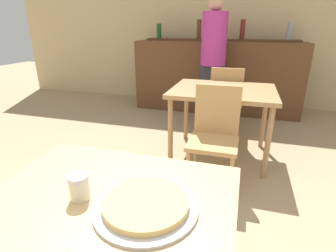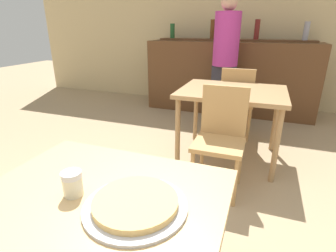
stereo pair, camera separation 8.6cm
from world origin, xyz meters
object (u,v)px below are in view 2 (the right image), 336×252
Objects in this scene: person_standing at (225,57)px; chair_far_side_back at (237,98)px; pizza_tray at (135,204)px; cheese_shaker at (72,183)px; chair_far_side_front at (221,133)px.

chair_far_side_back is at bearing -63.34° from person_standing.
person_standing is at bearing 93.08° from pizza_tray.
person_standing reaches higher than pizza_tray.
cheese_shaker is 0.06× the size of person_standing.
chair_far_side_back reaches higher than pizza_tray.
pizza_tray is at bearing 2.24° from cheese_shaker.
person_standing is at bearing 88.28° from cheese_shaker.
cheese_shaker is at bearing -91.72° from person_standing.
pizza_tray is at bearing -86.92° from person_standing.
cheese_shaker is (-0.25, -0.01, 0.03)m from pizza_tray.
cheese_shaker is at bearing -104.11° from chair_far_side_front.
chair_far_side_front is 2.39× the size of pizza_tray.
cheese_shaker is (-0.34, -1.37, 0.28)m from chair_far_side_front.
pizza_tray is 0.26m from cheese_shaker.
chair_far_side_front reaches higher than pizza_tray.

